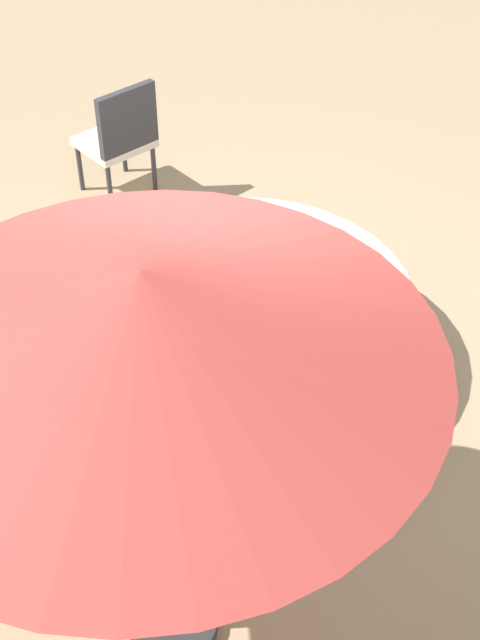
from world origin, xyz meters
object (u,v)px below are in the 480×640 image
object	(u,v)px
throw_pillow_2	(217,353)
round_bed	(240,326)
patio_umbrella	(144,320)
throw_pillow_1	(171,344)
throw_pillow_0	(148,314)
patio_chair	(120,134)
throw_pillow_3	(265,347)

from	to	relation	value
throw_pillow_2	round_bed	bearing A→B (deg)	33.57
round_bed	patio_umbrella	bearing A→B (deg)	-145.05
throw_pillow_1	patio_umbrella	world-z (taller)	patio_umbrella
throw_pillow_0	round_bed	bearing A→B (deg)	-14.61
throw_pillow_0	patio_umbrella	xyz separation A→B (m)	(-1.00, -1.28, 1.36)
throw_pillow_1	throw_pillow_2	bearing A→B (deg)	-65.79
round_bed	throw_pillow_0	size ratio (longest dim) A/B	3.89
round_bed	throw_pillow_2	world-z (taller)	throw_pillow_2
patio_chair	round_bed	bearing A→B (deg)	-106.09
throw_pillow_1	patio_chair	xyz separation A→B (m)	(1.40, 2.16, -0.07)
throw_pillow_0	throw_pillow_2	size ratio (longest dim) A/B	1.39
throw_pillow_1	throw_pillow_3	xyz separation A→B (m)	(0.33, -0.42, 0.03)
throw_pillow_2	patio_umbrella	xyz separation A→B (m)	(-1.05, -0.76, 1.36)
throw_pillow_2	patio_umbrella	world-z (taller)	patio_umbrella
throw_pillow_0	throw_pillow_3	bearing A→B (deg)	-68.59
round_bed	throw_pillow_2	bearing A→B (deg)	-146.43
round_bed	throw_pillow_2	size ratio (longest dim) A/B	5.42
throw_pillow_2	patio_umbrella	size ratio (longest dim) A/B	0.18
throw_pillow_3	patio_umbrella	world-z (taller)	patio_umbrella
throw_pillow_0	throw_pillow_1	distance (m)	0.28
patio_chair	patio_umbrella	world-z (taller)	patio_umbrella
throw_pillow_1	round_bed	bearing A→B (deg)	9.48
throw_pillow_0	throw_pillow_3	world-z (taller)	throw_pillow_3
patio_chair	patio_umbrella	distance (m)	4.20
throw_pillow_1	patio_chair	bearing A→B (deg)	56.98
throw_pillow_0	throw_pillow_2	distance (m)	0.53
throw_pillow_1	patio_chair	world-z (taller)	patio_chair
round_bed	patio_chair	distance (m)	2.19
throw_pillow_1	throw_pillow_3	bearing A→B (deg)	-51.46
throw_pillow_1	patio_umbrella	distance (m)	1.95
round_bed	throw_pillow_1	size ratio (longest dim) A/B	3.90
throw_pillow_3	patio_chair	distance (m)	2.79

